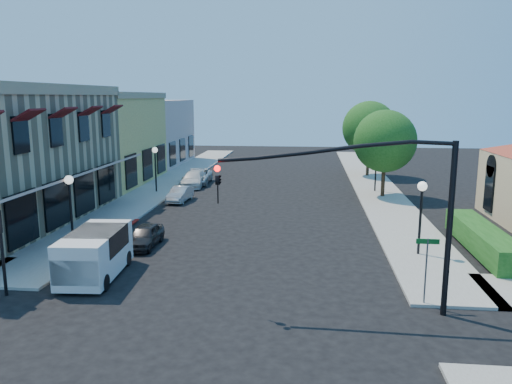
# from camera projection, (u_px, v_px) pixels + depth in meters

# --- Properties ---
(ground) EXTENTS (120.00, 120.00, 0.00)m
(ground) POSITION_uv_depth(u_px,v_px,m) (206.00, 323.00, 16.57)
(ground) COLOR black
(ground) RESTS_ON ground
(sidewalk_left) EXTENTS (3.50, 50.00, 0.12)m
(sidewalk_left) POSITION_uv_depth(u_px,v_px,m) (171.00, 181.00, 43.83)
(sidewalk_left) COLOR gray
(sidewalk_left) RESTS_ON ground
(sidewalk_right) EXTENTS (3.50, 50.00, 0.12)m
(sidewalk_right) POSITION_uv_depth(u_px,v_px,m) (373.00, 185.00, 42.02)
(sidewalk_right) COLOR gray
(sidewalk_right) RESTS_ON ground
(curb_red_strip) EXTENTS (0.25, 10.00, 0.06)m
(curb_red_strip) POSITION_uv_depth(u_px,v_px,m) (104.00, 246.00, 25.10)
(curb_red_strip) COLOR maroon
(curb_red_strip) RESTS_ON ground
(yellow_stucco_building) EXTENTS (10.00, 12.00, 7.60)m
(yellow_stucco_building) POSITION_uv_depth(u_px,v_px,m) (90.00, 139.00, 42.85)
(yellow_stucco_building) COLOR tan
(yellow_stucco_building) RESTS_ON ground
(pink_stucco_building) EXTENTS (10.00, 12.00, 7.00)m
(pink_stucco_building) POSITION_uv_depth(u_px,v_px,m) (137.00, 133.00, 54.63)
(pink_stucco_building) COLOR beige
(pink_stucco_building) RESTS_ON ground
(hedge) EXTENTS (1.40, 8.00, 1.10)m
(hedge) POSITION_uv_depth(u_px,v_px,m) (481.00, 252.00, 24.15)
(hedge) COLOR #184D16
(hedge) RESTS_ON ground
(street_tree_a) EXTENTS (4.56, 4.56, 6.48)m
(street_tree_a) POSITION_uv_depth(u_px,v_px,m) (385.00, 141.00, 36.35)
(street_tree_a) COLOR #2E2012
(street_tree_a) RESTS_ON ground
(street_tree_b) EXTENTS (4.94, 4.94, 7.02)m
(street_tree_b) POSITION_uv_depth(u_px,v_px,m) (369.00, 128.00, 46.05)
(street_tree_b) COLOR #2E2012
(street_tree_b) RESTS_ON ground
(signal_mast_arm) EXTENTS (8.01, 0.39, 6.00)m
(signal_mast_arm) POSITION_uv_depth(u_px,v_px,m) (385.00, 197.00, 16.65)
(signal_mast_arm) COLOR black
(signal_mast_arm) RESTS_ON ground
(street_name_sign) EXTENTS (0.80, 0.06, 2.50)m
(street_name_sign) POSITION_uv_depth(u_px,v_px,m) (427.00, 261.00, 17.62)
(street_name_sign) COLOR #595B5E
(street_name_sign) RESTS_ON ground
(lamppost_left_near) EXTENTS (0.44, 0.44, 3.57)m
(lamppost_left_near) POSITION_uv_depth(u_px,v_px,m) (70.00, 192.00, 24.75)
(lamppost_left_near) COLOR black
(lamppost_left_near) RESTS_ON ground
(lamppost_left_far) EXTENTS (0.44, 0.44, 3.57)m
(lamppost_left_far) POSITION_uv_depth(u_px,v_px,m) (155.00, 158.00, 38.42)
(lamppost_left_far) COLOR black
(lamppost_left_far) RESTS_ON ground
(lamppost_right_near) EXTENTS (0.44, 0.44, 3.57)m
(lamppost_right_near) POSITION_uv_depth(u_px,v_px,m) (422.00, 199.00, 22.99)
(lamppost_right_near) COLOR black
(lamppost_right_near) RESTS_ON ground
(lamppost_right_far) EXTENTS (0.44, 0.44, 3.57)m
(lamppost_right_far) POSITION_uv_depth(u_px,v_px,m) (376.00, 158.00, 38.61)
(lamppost_right_far) COLOR black
(lamppost_right_far) RESTS_ON ground
(white_van) EXTENTS (2.17, 4.48, 1.93)m
(white_van) POSITION_uv_depth(u_px,v_px,m) (95.00, 251.00, 20.55)
(white_van) COLOR silver
(white_van) RESTS_ON ground
(parked_car_a) EXTENTS (1.32, 3.26, 1.11)m
(parked_car_a) POSITION_uv_depth(u_px,v_px,m) (145.00, 236.00, 24.90)
(parked_car_a) COLOR black
(parked_car_a) RESTS_ON ground
(parked_car_b) EXTENTS (1.35, 3.30, 1.06)m
(parked_car_b) POSITION_uv_depth(u_px,v_px,m) (180.00, 194.00, 35.63)
(parked_car_b) COLOR #B0B3B5
(parked_car_b) RESTS_ON ground
(parked_car_c) EXTENTS (1.79, 4.38, 1.27)m
(parked_car_c) POSITION_uv_depth(u_px,v_px,m) (194.00, 179.00, 41.51)
(parked_car_c) COLOR silver
(parked_car_c) RESTS_ON ground
(parked_car_d) EXTENTS (2.25, 4.58, 1.25)m
(parked_car_d) POSITION_uv_depth(u_px,v_px,m) (197.00, 177.00, 42.80)
(parked_car_d) COLOR #B4B7BA
(parked_car_d) RESTS_ON ground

